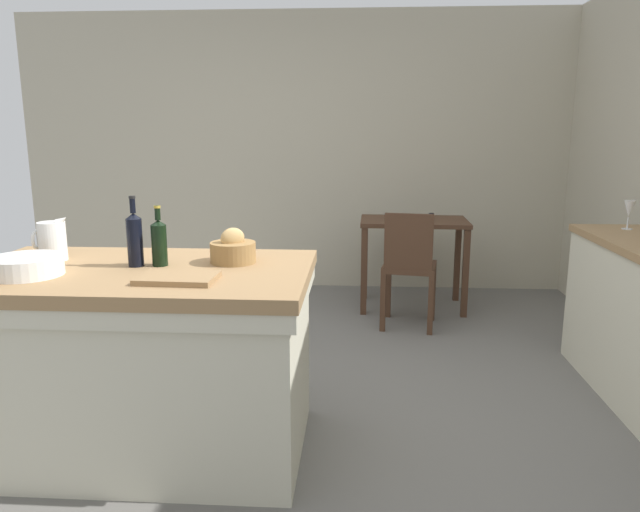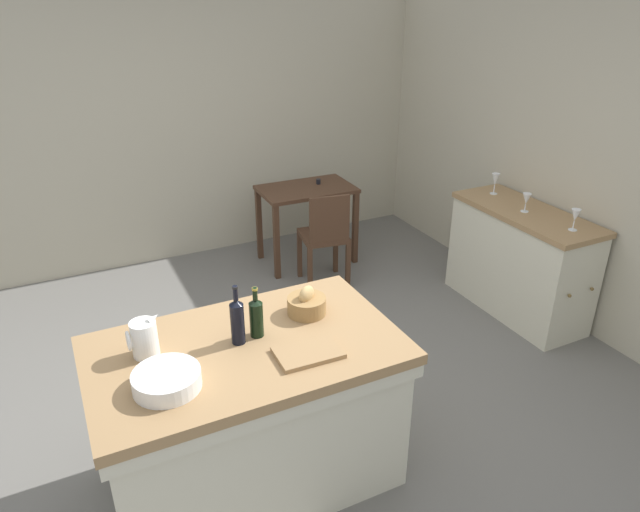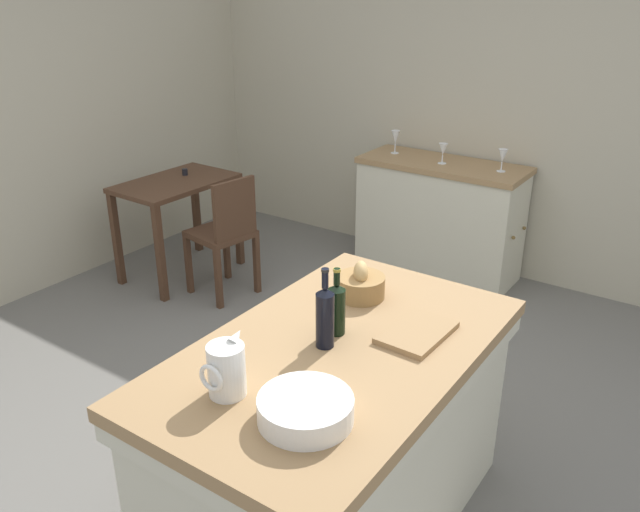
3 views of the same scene
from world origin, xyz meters
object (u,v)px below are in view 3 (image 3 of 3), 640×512
object	(u,v)px
wine_glass_far_left	(503,156)
wine_bottle_dark	(336,307)
island_table	(336,434)
wine_bottle_amber	(325,316)
side_cabinet	(439,218)
wash_bowl	(305,409)
wooden_chair	(225,232)
writing_desk	(177,197)
wine_glass_middle	(395,138)
pitcher	(226,370)
wine_glass_left	(443,150)
bread_basket	(361,284)
cutting_board	(417,332)

from	to	relation	value
wine_glass_far_left	wine_bottle_dark	bearing A→B (deg)	-173.85
wine_glass_far_left	island_table	bearing A→B (deg)	-172.75
island_table	wine_bottle_amber	world-z (taller)	wine_bottle_amber
side_cabinet	wash_bowl	xyz separation A→B (m)	(-3.11, -0.95, 0.49)
wooden_chair	wine_glass_far_left	world-z (taller)	wine_glass_far_left
wash_bowl	wine_glass_far_left	distance (m)	3.16
wine_bottle_amber	wine_glass_far_left	world-z (taller)	wine_bottle_amber
writing_desk	wine_bottle_dark	size ratio (longest dim) A/B	3.22
writing_desk	wine_glass_middle	bearing A→B (deg)	-45.08
writing_desk	pitcher	size ratio (longest dim) A/B	3.96
wine_glass_middle	wine_glass_left	bearing A→B (deg)	-98.77
wash_bowl	wine_glass_middle	xyz separation A→B (m)	(3.14, 1.39, 0.09)
writing_desk	bread_basket	xyz separation A→B (m)	(-1.07, -2.30, 0.32)
wash_bowl	writing_desk	bearing A→B (deg)	53.76
wine_bottle_amber	wine_glass_far_left	distance (m)	2.72
wine_glass_middle	cutting_board	bearing A→B (deg)	-149.59
island_table	bread_basket	size ratio (longest dim) A/B	7.33
wine_glass_far_left	wine_glass_middle	bearing A→B (deg)	88.51
pitcher	wine_bottle_amber	xyz separation A→B (m)	(0.45, -0.10, 0.04)
writing_desk	wine_bottle_amber	distance (m)	2.87
side_cabinet	wine_glass_left	bearing A→B (deg)	-172.21
writing_desk	cutting_board	bearing A→B (deg)	-114.76
wine_bottle_amber	wine_glass_middle	world-z (taller)	wine_bottle_amber
wine_bottle_dark	wine_bottle_amber	distance (m)	0.11
island_table	wine_bottle_amber	distance (m)	0.55
writing_desk	wine_glass_left	distance (m)	2.06
wash_bowl	cutting_board	bearing A→B (deg)	-4.16
island_table	wash_bowl	size ratio (longest dim) A/B	5.07
writing_desk	wine_glass_left	bearing A→B (deg)	-55.30
wine_glass_far_left	bread_basket	bearing A→B (deg)	-175.13
bread_basket	wine_glass_middle	xyz separation A→B (m)	(2.29, 1.08, 0.07)
wine_glass_far_left	wine_glass_left	world-z (taller)	wine_glass_far_left
side_cabinet	wash_bowl	world-z (taller)	wash_bowl
island_table	bread_basket	xyz separation A→B (m)	(0.42, 0.15, 0.48)
writing_desk	wooden_chair	xyz separation A→B (m)	(-0.08, -0.57, -0.14)
cutting_board	side_cabinet	bearing A→B (deg)	22.50
wine_bottle_dark	wine_glass_far_left	distance (m)	2.61
side_cabinet	wooden_chair	size ratio (longest dim) A/B	1.40
island_table	side_cabinet	size ratio (longest dim) A/B	1.23
wine_glass_far_left	wine_glass_middle	world-z (taller)	wine_glass_middle
pitcher	wine_bottle_dark	distance (m)	0.56
pitcher	wine_bottle_amber	world-z (taller)	wine_bottle_amber
wine_glass_middle	wine_glass_far_left	bearing A→B (deg)	-91.49
writing_desk	wine_bottle_amber	bearing A→B (deg)	-121.98
writing_desk	cutting_board	world-z (taller)	cutting_board
wash_bowl	bread_basket	xyz separation A→B (m)	(0.85, 0.31, 0.02)
pitcher	bread_basket	bearing A→B (deg)	0.49
island_table	wine_glass_far_left	xyz separation A→B (m)	(2.68, 0.34, 0.54)
island_table	writing_desk	world-z (taller)	island_table
pitcher	bread_basket	xyz separation A→B (m)	(0.89, 0.01, -0.04)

